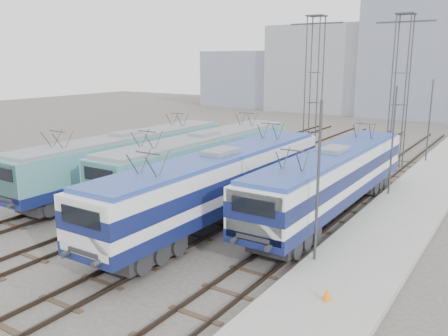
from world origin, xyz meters
TOP-DOWN VIEW (x-y plane):
  - ground at (0.00, 0.00)m, footprint 160.00×160.00m
  - platform at (10.20, 8.00)m, footprint 4.00×70.00m
  - locomotive_far_left at (-6.75, 6.52)m, footprint 2.86×18.06m
  - locomotive_center_left at (-2.25, 9.06)m, footprint 2.89×18.28m
  - locomotive_center_right at (2.25, 4.25)m, footprint 2.93×18.56m
  - locomotive_far_right at (6.75, 8.72)m, footprint 2.83×17.92m
  - catenary_tower_west at (0.00, 22.00)m, footprint 4.50×1.20m
  - catenary_tower_east at (6.50, 24.00)m, footprint 4.50×1.20m
  - mast_front at (8.60, 2.00)m, footprint 0.12×0.12m
  - mast_mid at (8.60, 14.00)m, footprint 0.12×0.12m
  - mast_rear at (8.60, 26.00)m, footprint 0.12×0.12m
  - safety_cone at (10.32, -1.06)m, footprint 0.33×0.33m
  - building_west at (-14.00, 62.00)m, footprint 18.00×12.00m
  - building_center at (4.00, 62.00)m, footprint 22.00×14.00m
  - building_far_west at (-30.00, 62.00)m, footprint 14.00×10.00m

SIDE VIEW (x-z plane):
  - ground at x=0.00m, z-range 0.00..0.00m
  - platform at x=10.20m, z-range 0.00..0.30m
  - safety_cone at x=10.32m, z-range 0.30..0.79m
  - locomotive_far_left at x=-6.75m, z-range 0.55..3.95m
  - locomotive_center_left at x=-2.25m, z-range 0.56..4.00m
  - locomotive_far_right at x=6.75m, z-range 0.60..3.97m
  - locomotive_center_right at x=2.25m, z-range 0.62..4.11m
  - mast_front at x=8.60m, z-range 0.00..7.00m
  - mast_mid at x=8.60m, z-range 0.00..7.00m
  - mast_rear at x=8.60m, z-range 0.00..7.00m
  - building_far_west at x=-30.00m, z-range 0.00..10.00m
  - catenary_tower_west at x=0.00m, z-range 0.64..12.64m
  - catenary_tower_east at x=6.50m, z-range 0.64..12.64m
  - building_west at x=-14.00m, z-range 0.00..14.00m
  - building_center at x=4.00m, z-range 0.00..18.00m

